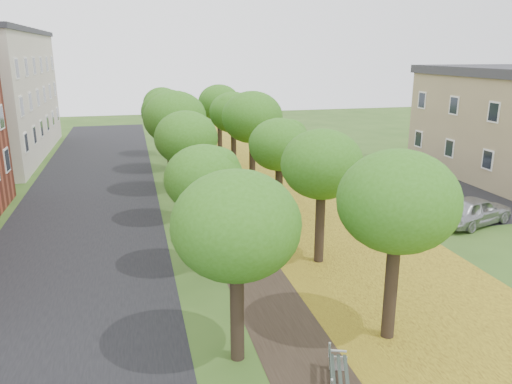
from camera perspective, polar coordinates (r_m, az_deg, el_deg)
ground at (r=15.85m, az=6.06°, el=-17.24°), size 120.00×120.00×0.00m
street_asphalt at (r=28.88m, az=-18.82°, el=-2.43°), size 8.00×70.00×0.01m
footpath at (r=29.14m, az=-4.00°, el=-1.44°), size 3.20×70.00×0.01m
leaf_verge at (r=30.36m, az=5.33°, el=-0.76°), size 7.50×70.00×0.01m
parking_lot at (r=34.86m, az=18.09°, el=0.69°), size 9.00×16.00×0.01m
tree_row_west at (r=27.90m, az=-8.65°, el=6.57°), size 3.47×33.47×5.74m
tree_row_east at (r=28.73m, az=0.98°, el=7.01°), size 3.47×33.47×5.74m
bench at (r=14.13m, az=9.31°, el=-19.87°), size 1.07×1.82×0.83m
car_silver at (r=27.90m, az=23.65°, el=-1.92°), size 4.83×3.09×1.53m
car_red at (r=31.43m, az=16.61°, el=0.37°), size 3.84×1.69×1.23m
car_grey at (r=32.90m, az=15.38°, el=1.34°), size 5.08×2.26×1.45m
car_white at (r=36.50m, az=14.15°, el=2.67°), size 4.96×3.38×1.26m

